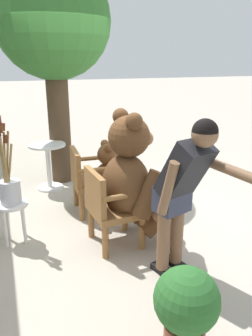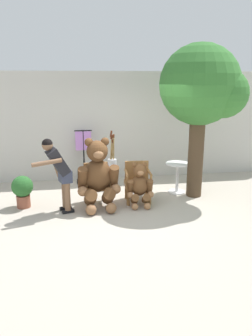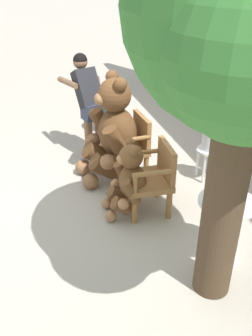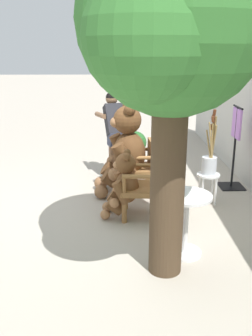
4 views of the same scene
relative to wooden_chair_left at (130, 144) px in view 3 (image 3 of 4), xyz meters
name	(u,v)px [view 3 (image 3 of 4)]	position (x,y,z in m)	size (l,w,h in m)	color
ground_plane	(104,195)	(0.44, -0.50, -0.46)	(60.00, 60.00, 0.00)	#B2A899
wooden_chair_left	(130,144)	(0.00, 0.00, 0.00)	(0.59, 0.55, 0.86)	olive
wooden_chair_right	(152,176)	(0.88, 0.00, 0.00)	(0.59, 0.55, 0.86)	olive
teddy_bear_large	(112,130)	(0.01, -0.26, 0.26)	(0.88, 0.85, 1.47)	brown
teddy_bear_small	(129,180)	(0.88, -0.29, 0.00)	(0.56, 0.55, 0.94)	brown
person_visitor	(88,98)	(-0.76, -0.41, 0.44)	(0.75, 0.63, 1.52)	black
white_stool	(208,156)	(0.44, 0.98, -0.11)	(0.34, 0.34, 0.46)	white
brush_bucket	(211,135)	(0.44, 0.98, 0.21)	(0.22, 0.22, 0.96)	silver
round_side_table	(224,224)	(1.91, 0.38, -0.01)	(0.56, 0.56, 0.72)	white
potted_plant	(103,109)	(-1.55, -0.01, -0.07)	(0.44, 0.44, 0.68)	brown
clothing_display_stand	(225,109)	(-0.22, 1.55, 0.26)	(0.44, 0.40, 1.36)	black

